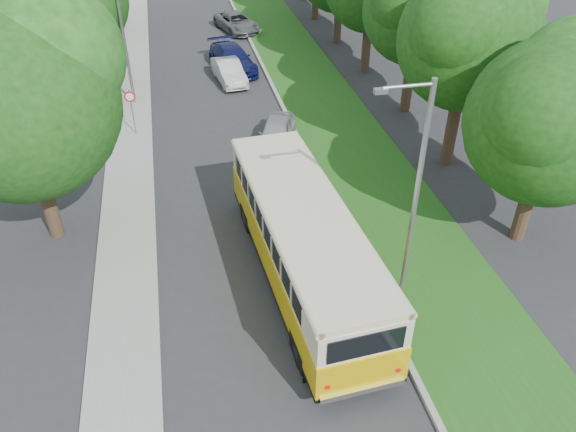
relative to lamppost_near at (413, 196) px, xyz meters
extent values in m
plane|color=#2D2D30|center=(-4.21, 2.50, -4.37)|extent=(120.00, 120.00, 0.00)
cube|color=gray|center=(-0.61, 7.50, -4.29)|extent=(0.20, 70.00, 0.15)
cube|color=#255216|center=(1.74, 7.50, -4.30)|extent=(4.50, 70.00, 0.13)
cube|color=gray|center=(-9.01, 7.50, -4.31)|extent=(2.20, 70.00, 0.12)
cylinder|color=#332319|center=(5.95, 2.50, -2.70)|extent=(0.56, 0.56, 3.35)
sphere|color=#123F0E|center=(5.95, 2.50, 0.58)|extent=(5.85, 5.85, 5.85)
sphere|color=#123F0E|center=(6.97, 3.08, 1.75)|extent=(4.38, 4.38, 4.38)
sphere|color=#123F0E|center=(5.07, 1.77, 1.32)|extent=(4.09, 4.09, 4.09)
cylinder|color=#332319|center=(5.75, 8.50, -2.24)|extent=(0.56, 0.56, 4.26)
sphere|color=#123F0E|center=(5.75, 8.50, 1.54)|extent=(5.98, 5.98, 5.98)
sphere|color=#123F0E|center=(6.80, 9.10, 2.73)|extent=(4.49, 4.49, 4.49)
sphere|color=#123F0E|center=(4.86, 7.75, 2.29)|extent=(4.19, 4.19, 4.19)
cylinder|color=#332319|center=(6.08, 14.50, -2.39)|extent=(0.56, 0.56, 3.95)
sphere|color=#123F0E|center=(6.08, 14.50, 1.13)|extent=(5.61, 5.61, 5.61)
sphere|color=#123F0E|center=(5.24, 13.80, 1.83)|extent=(3.92, 3.92, 3.92)
cylinder|color=#332319|center=(5.69, 20.50, -2.44)|extent=(0.56, 0.56, 3.86)
cylinder|color=#332319|center=(5.59, 26.50, -2.58)|extent=(0.56, 0.56, 3.58)
cylinder|color=#332319|center=(-11.71, 6.50, -2.53)|extent=(0.56, 0.56, 3.68)
sphere|color=#123F0E|center=(-11.71, 6.50, 1.18)|extent=(6.80, 6.80, 6.80)
sphere|color=#123F0E|center=(-10.52, 7.18, 2.54)|extent=(5.10, 5.10, 5.10)
cylinder|color=#332319|center=(-11.71, 20.50, -2.53)|extent=(0.56, 0.56, 3.68)
cylinder|color=#332319|center=(-11.71, 32.50, -2.53)|extent=(0.56, 0.56, 3.68)
cylinder|color=gray|center=(0.09, 0.00, -0.37)|extent=(0.16, 0.16, 8.00)
cylinder|color=gray|center=(-0.61, 0.00, 3.48)|extent=(1.40, 0.10, 0.10)
cube|color=gray|center=(-1.36, 0.00, 3.41)|extent=(0.35, 0.16, 0.14)
cylinder|color=gray|center=(-8.81, 18.50, -0.62)|extent=(0.16, 0.16, 7.50)
cylinder|color=gray|center=(-8.71, 14.50, -3.12)|extent=(0.06, 0.06, 2.50)
cone|color=red|center=(-8.71, 14.46, -2.22)|extent=(0.56, 0.02, 0.56)
cone|color=white|center=(-8.71, 14.44, -2.22)|extent=(0.40, 0.02, 0.40)
imported|color=#A8A8AD|center=(-1.79, 11.91, -3.69)|extent=(2.88, 4.31, 1.36)
imported|color=silver|center=(-3.06, 20.63, -3.70)|extent=(1.94, 4.21, 1.34)
imported|color=#121750|center=(-2.58, 22.63, -3.62)|extent=(3.04, 5.47, 1.50)
imported|color=#5B5F63|center=(-1.21, 30.64, -3.71)|extent=(3.43, 5.19, 1.32)
camera|label=1|loc=(-6.51, -12.69, 9.11)|focal=35.00mm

